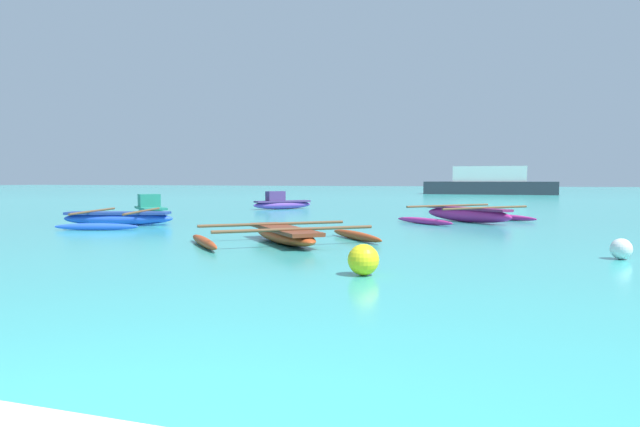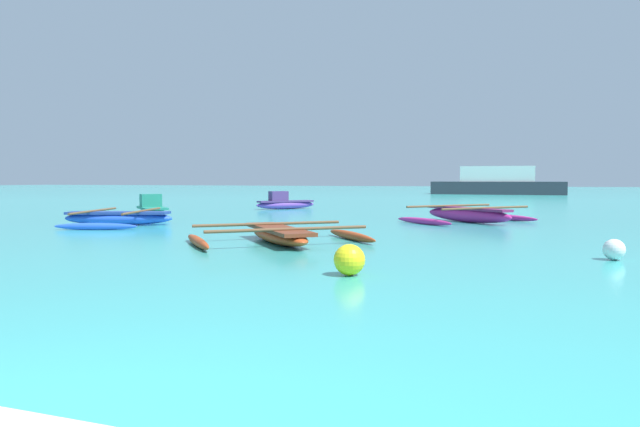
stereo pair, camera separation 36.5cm
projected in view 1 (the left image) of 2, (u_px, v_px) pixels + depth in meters
The scene contains 8 objects.
moored_boat_0 at pixel (284, 235), 12.78m from camera, with size 4.55×4.42×0.41m.
moored_boat_1 at pixel (281, 203), 27.38m from camera, with size 2.44×2.65×0.86m.
moored_boat_2 at pixel (467, 214), 19.10m from camera, with size 4.59×4.69×0.55m.
moored_boat_3 at pixel (150, 210), 20.81m from camera, with size 2.19×2.17×0.89m.
moored_boat_4 at pixel (118, 218), 17.67m from camera, with size 3.45×4.18×0.48m.
mooring_buoy_0 at pixel (621, 249), 10.15m from camera, with size 0.37×0.37×0.37m.
mooring_buoy_1 at pixel (363, 260), 8.45m from camera, with size 0.47×0.47×0.47m.
distant_ferry at pixel (489, 183), 54.74m from camera, with size 12.25×2.69×2.69m.
Camera 1 is at (2.04, -1.52, 1.42)m, focal length 32.00 mm.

